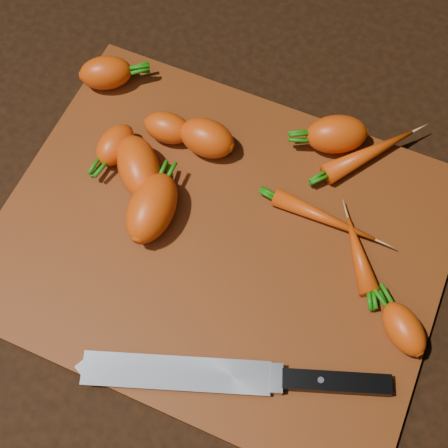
% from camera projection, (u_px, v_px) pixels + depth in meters
% --- Properties ---
extents(ground, '(2.00, 2.00, 0.01)m').
position_uv_depth(ground, '(221.00, 244.00, 0.73)').
color(ground, black).
extents(cutting_board, '(0.50, 0.40, 0.01)m').
position_uv_depth(cutting_board, '(221.00, 240.00, 0.72)').
color(cutting_board, '#84370F').
rests_on(cutting_board, ground).
extents(carrot_0, '(0.08, 0.07, 0.04)m').
position_uv_depth(carrot_0, '(106.00, 73.00, 0.79)').
color(carrot_0, '#E94B0D').
rests_on(carrot_0, cutting_board).
extents(carrot_1, '(0.07, 0.05, 0.05)m').
position_uv_depth(carrot_1, '(207.00, 138.00, 0.74)').
color(carrot_1, '#E94B0D').
rests_on(carrot_1, cutting_board).
extents(carrot_2, '(0.09, 0.09, 0.05)m').
position_uv_depth(carrot_2, '(139.00, 167.00, 0.72)').
color(carrot_2, '#E94B0D').
rests_on(carrot_2, cutting_board).
extents(carrot_3, '(0.06, 0.09, 0.05)m').
position_uv_depth(carrot_3, '(152.00, 208.00, 0.70)').
color(carrot_3, '#E94B0D').
rests_on(carrot_3, cutting_board).
extents(carrot_4, '(0.09, 0.08, 0.05)m').
position_uv_depth(carrot_4, '(336.00, 134.00, 0.74)').
color(carrot_4, '#E94B0D').
rests_on(carrot_4, cutting_board).
extents(carrot_5, '(0.06, 0.04, 0.04)m').
position_uv_depth(carrot_5, '(167.00, 128.00, 0.75)').
color(carrot_5, '#E94B0D').
rests_on(carrot_5, cutting_board).
extents(carrot_6, '(0.07, 0.07, 0.04)m').
position_uv_depth(carrot_6, '(404.00, 329.00, 0.65)').
color(carrot_6, '#E94B0D').
rests_on(carrot_6, cutting_board).
extents(carrot_7, '(0.10, 0.11, 0.03)m').
position_uv_depth(carrot_7, '(370.00, 153.00, 0.74)').
color(carrot_7, '#E94B0D').
rests_on(carrot_7, cutting_board).
extents(carrot_8, '(0.12, 0.03, 0.02)m').
position_uv_depth(carrot_8, '(324.00, 218.00, 0.71)').
color(carrot_8, '#E94B0D').
rests_on(carrot_8, cutting_board).
extents(carrot_9, '(0.07, 0.09, 0.02)m').
position_uv_depth(carrot_9, '(359.00, 255.00, 0.69)').
color(carrot_9, '#E94B0D').
rests_on(carrot_9, cutting_board).
extents(carrot_10, '(0.05, 0.06, 0.04)m').
position_uv_depth(carrot_10, '(115.00, 145.00, 0.74)').
color(carrot_10, '#E94B0D').
rests_on(carrot_10, cutting_board).
extents(knife, '(0.31, 0.13, 0.02)m').
position_uv_depth(knife, '(195.00, 374.00, 0.64)').
color(knife, gray).
rests_on(knife, cutting_board).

